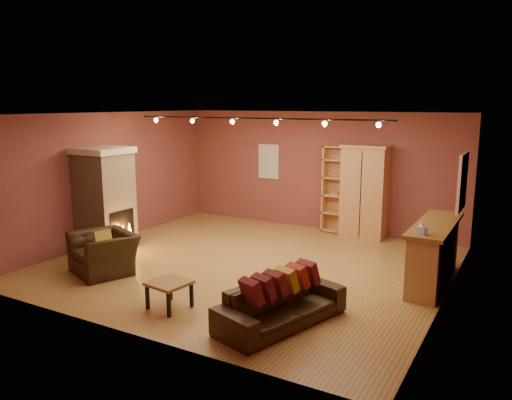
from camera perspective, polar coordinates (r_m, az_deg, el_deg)
The scene contains 16 objects.
floor at distance 9.48m, azimuth -0.86°, elevation -7.37°, with size 7.00×7.00×0.00m, color olive.
ceiling at distance 9.00m, azimuth -0.91°, elevation 9.81°, with size 7.00×7.00×0.00m, color brown.
back_wall at distance 12.02m, azimuth 6.99°, elevation 3.33°, with size 7.00×0.02×2.80m, color brown.
left_wall at distance 11.30m, azimuth -16.40°, elevation 2.47°, with size 0.02×6.50×2.80m, color brown.
right_wall at distance 7.99m, azimuth 21.32°, elevation -1.22°, with size 0.02×6.50×2.80m, color brown.
fireplace at distance 10.61m, azimuth -16.89°, elevation 0.06°, with size 1.01×0.98×2.12m.
back_window at distance 12.53m, azimuth 1.46°, elevation 4.41°, with size 0.56×0.04×0.86m, color silver.
bookcase at distance 11.74m, azimuth 9.74°, elevation 1.26°, with size 0.83×0.32×2.03m.
armoire at distance 11.41m, azimuth 12.27°, elevation 0.97°, with size 1.03×0.59×2.09m.
bar_counter at distance 8.87m, azimuth 19.65°, elevation -5.71°, with size 0.59×2.20×1.05m.
tissue_box at distance 7.90m, azimuth 18.46°, elevation -3.09°, with size 0.16×0.16×0.23m.
right_window at distance 9.32m, azimuth 22.52°, elevation 1.91°, with size 0.05×0.90×1.00m, color silver.
loveseat at distance 6.94m, azimuth 2.91°, elevation -10.94°, with size 1.12×2.02×0.79m.
armchair at distance 9.32m, azimuth -17.03°, elevation -5.06°, with size 1.30×1.09×0.97m.
coffee_table at distance 7.55m, azimuth -9.89°, elevation -9.59°, with size 0.62×0.62×0.41m.
track_rail at distance 9.18m, azimuth -0.27°, elevation 9.12°, with size 5.20×0.09×0.13m.
Camera 1 is at (4.55, -7.76, 2.99)m, focal length 35.00 mm.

